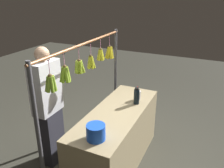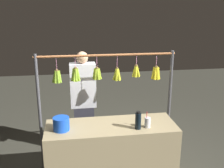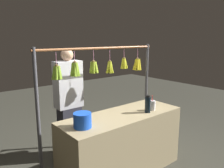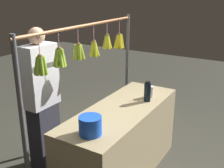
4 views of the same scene
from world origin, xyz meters
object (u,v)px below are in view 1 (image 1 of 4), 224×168
(water_bottle, at_px, (137,96))
(drink_cup, at_px, (138,95))
(blue_bucket, at_px, (96,132))
(vendor_person, at_px, (48,109))

(water_bottle, bearing_deg, drink_cup, -169.89)
(blue_bucket, bearing_deg, drink_cup, 175.55)
(drink_cup, bearing_deg, vendor_person, -51.87)
(water_bottle, distance_m, drink_cup, 0.14)
(water_bottle, relative_size, blue_bucket, 1.16)
(blue_bucket, relative_size, drink_cup, 0.97)
(water_bottle, height_order, vendor_person, vendor_person)
(water_bottle, relative_size, drink_cup, 1.12)
(drink_cup, bearing_deg, water_bottle, 10.11)
(water_bottle, height_order, blue_bucket, water_bottle)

